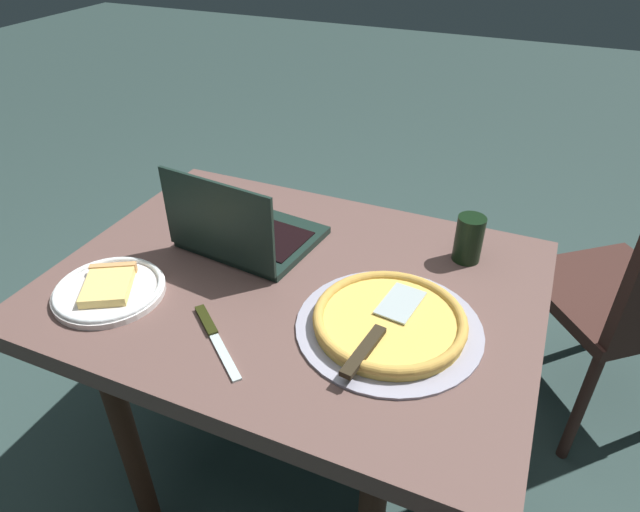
{
  "coord_description": "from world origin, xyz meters",
  "views": [
    {
      "loc": [
        0.45,
        -0.89,
        1.49
      ],
      "look_at": [
        0.05,
        0.03,
        0.8
      ],
      "focal_mm": 30.82,
      "sensor_mm": 36.0,
      "label": 1
    }
  ],
  "objects_px": {
    "pizza_tray": "(389,321)",
    "drink_cup": "(469,238)",
    "dining_table": "(295,308)",
    "laptop": "(244,232)",
    "pizza_plate": "(109,289)",
    "table_knife": "(213,334)"
  },
  "relations": [
    {
      "from": "pizza_tray",
      "to": "drink_cup",
      "type": "height_order",
      "value": "drink_cup"
    },
    {
      "from": "pizza_tray",
      "to": "dining_table",
      "type": "bearing_deg",
      "value": 164.11
    },
    {
      "from": "dining_table",
      "to": "laptop",
      "type": "height_order",
      "value": "laptop"
    },
    {
      "from": "pizza_plate",
      "to": "drink_cup",
      "type": "xyz_separation_m",
      "value": [
        0.69,
        0.44,
        0.05
      ]
    },
    {
      "from": "laptop",
      "to": "drink_cup",
      "type": "distance_m",
      "value": 0.54
    },
    {
      "from": "laptop",
      "to": "pizza_plate",
      "type": "bearing_deg",
      "value": -122.24
    },
    {
      "from": "laptop",
      "to": "table_knife",
      "type": "height_order",
      "value": "laptop"
    },
    {
      "from": "dining_table",
      "to": "table_knife",
      "type": "height_order",
      "value": "table_knife"
    },
    {
      "from": "dining_table",
      "to": "pizza_plate",
      "type": "height_order",
      "value": "pizza_plate"
    },
    {
      "from": "pizza_tray",
      "to": "table_knife",
      "type": "distance_m",
      "value": 0.35
    },
    {
      "from": "dining_table",
      "to": "laptop",
      "type": "bearing_deg",
      "value": 155.46
    },
    {
      "from": "laptop",
      "to": "drink_cup",
      "type": "bearing_deg",
      "value": 17.46
    },
    {
      "from": "pizza_tray",
      "to": "table_knife",
      "type": "bearing_deg",
      "value": -153.44
    },
    {
      "from": "laptop",
      "to": "pizza_tray",
      "type": "height_order",
      "value": "laptop"
    },
    {
      "from": "dining_table",
      "to": "pizza_plate",
      "type": "bearing_deg",
      "value": -149.66
    },
    {
      "from": "pizza_tray",
      "to": "drink_cup",
      "type": "bearing_deg",
      "value": 72.96
    },
    {
      "from": "drink_cup",
      "to": "dining_table",
      "type": "bearing_deg",
      "value": -145.02
    },
    {
      "from": "dining_table",
      "to": "table_knife",
      "type": "xyz_separation_m",
      "value": [
        -0.07,
        -0.23,
        0.09
      ]
    },
    {
      "from": "drink_cup",
      "to": "laptop",
      "type": "bearing_deg",
      "value": -162.54
    },
    {
      "from": "dining_table",
      "to": "pizza_tray",
      "type": "distance_m",
      "value": 0.28
    },
    {
      "from": "pizza_plate",
      "to": "pizza_tray",
      "type": "height_order",
      "value": "same"
    },
    {
      "from": "laptop",
      "to": "pizza_plate",
      "type": "relative_size",
      "value": 1.39
    }
  ]
}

